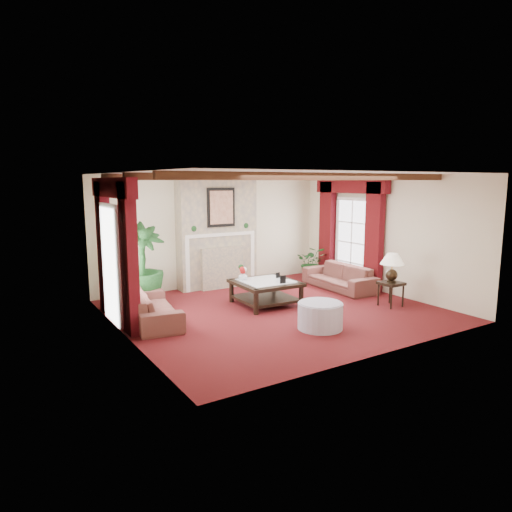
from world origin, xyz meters
TOP-DOWN VIEW (x-y plane):
  - floor at (0.00, 0.00)m, footprint 6.00×6.00m
  - ceiling at (0.00, 0.00)m, footprint 6.00×6.00m
  - back_wall at (0.00, 2.75)m, footprint 6.00×0.02m
  - left_wall at (-3.00, 0.00)m, footprint 0.02×5.50m
  - right_wall at (3.00, 0.00)m, footprint 0.02×5.50m
  - ceiling_beams at (0.00, 0.00)m, footprint 6.00×3.00m
  - fireplace at (0.00, 2.55)m, footprint 2.00×0.52m
  - french_door_left at (-2.97, 1.00)m, footprint 0.10×1.10m
  - french_door_right at (2.97, 1.00)m, footprint 0.10×1.10m
  - curtains_left at (-2.86, 1.00)m, footprint 0.20×2.40m
  - curtains_right at (2.86, 1.00)m, footprint 0.20×2.40m
  - sofa_left at (-2.33, 0.61)m, footprint 2.10×1.17m
  - sofa_right at (2.35, 0.76)m, footprint 2.04×0.77m
  - potted_palm at (-2.15, 1.81)m, footprint 1.64×2.10m
  - small_plant at (2.53, 2.02)m, footprint 1.63×1.63m
  - coffee_table at (0.07, 0.50)m, footprint 1.27×1.27m
  - side_table at (2.20, -0.97)m, footprint 0.55×0.55m
  - ottoman at (0.02, -1.33)m, footprint 0.79×0.79m
  - table_lamp at (2.20, -0.97)m, footprint 0.49×0.49m
  - flower_vase at (-0.28, 0.85)m, footprint 0.20×0.21m
  - book at (0.33, 0.19)m, footprint 0.22×0.05m
  - photo_frame_a at (0.23, 0.11)m, footprint 0.13×0.04m
  - photo_frame_b at (0.45, 0.60)m, footprint 0.10×0.03m

SIDE VIEW (x-z plane):
  - floor at x=0.00m, z-range 0.00..0.00m
  - ottoman at x=0.02m, z-range 0.00..0.46m
  - coffee_table at x=0.07m, z-range 0.00..0.50m
  - side_table at x=2.20m, z-range 0.00..0.51m
  - small_plant at x=2.53m, z-range 0.00..0.68m
  - sofa_left at x=-2.33m, z-range 0.00..0.75m
  - sofa_right at x=2.35m, z-range 0.00..0.78m
  - potted_palm at x=-2.15m, z-range 0.00..0.97m
  - photo_frame_b at x=0.45m, z-range 0.50..0.63m
  - photo_frame_a at x=0.23m, z-range 0.50..0.67m
  - flower_vase at x=-0.28m, z-range 0.50..0.69m
  - book at x=0.33m, z-range 0.50..0.80m
  - table_lamp at x=2.20m, z-range 0.51..1.13m
  - back_wall at x=0.00m, z-range 0.00..2.70m
  - left_wall at x=-3.00m, z-range 0.00..2.70m
  - right_wall at x=3.00m, z-range 0.00..2.70m
  - french_door_left at x=-2.97m, z-range 1.05..3.21m
  - french_door_right at x=2.97m, z-range 1.05..3.21m
  - curtains_left at x=-2.86m, z-range 1.28..3.83m
  - curtains_right at x=2.86m, z-range 1.28..3.83m
  - ceiling_beams at x=0.00m, z-range 2.58..2.70m
  - ceiling at x=0.00m, z-range 2.70..2.70m
  - fireplace at x=0.00m, z-range 1.35..4.05m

